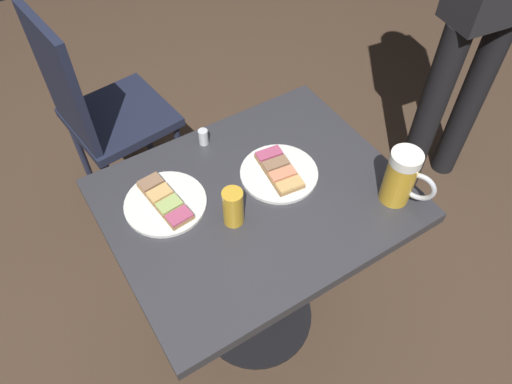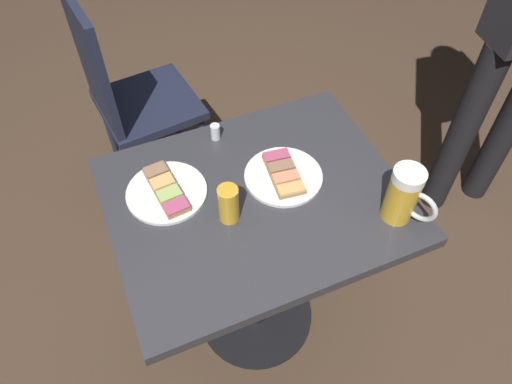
{
  "view_description": "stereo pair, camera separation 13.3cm",
  "coord_description": "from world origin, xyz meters",
  "px_view_note": "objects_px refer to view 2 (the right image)",
  "views": [
    {
      "loc": [
        0.45,
        0.72,
        1.8
      ],
      "look_at": [
        0.0,
        0.0,
        0.77
      ],
      "focal_mm": 34.01,
      "sensor_mm": 36.0,
      "label": 1
    },
    {
      "loc": [
        0.33,
        0.78,
        1.8
      ],
      "look_at": [
        0.0,
        0.0,
        0.77
      ],
      "focal_mm": 34.01,
      "sensor_mm": 36.0,
      "label": 2
    }
  ],
  "objects_px": {
    "cafe_chair": "(128,95)",
    "beer_mug": "(404,196)",
    "beer_glass_small": "(229,204)",
    "plate_far": "(167,191)",
    "salt_shaker": "(215,132)",
    "plate_near": "(283,175)"
  },
  "relations": [
    {
      "from": "salt_shaker",
      "to": "beer_glass_small",
      "type": "bearing_deg",
      "value": 76.64
    },
    {
      "from": "plate_far",
      "to": "cafe_chair",
      "type": "bearing_deg",
      "value": -91.74
    },
    {
      "from": "plate_far",
      "to": "salt_shaker",
      "type": "height_order",
      "value": "salt_shaker"
    },
    {
      "from": "plate_far",
      "to": "cafe_chair",
      "type": "distance_m",
      "value": 0.73
    },
    {
      "from": "plate_far",
      "to": "beer_glass_small",
      "type": "height_order",
      "value": "beer_glass_small"
    },
    {
      "from": "beer_glass_small",
      "to": "cafe_chair",
      "type": "relative_size",
      "value": 0.12
    },
    {
      "from": "cafe_chair",
      "to": "plate_far",
      "type": "bearing_deg",
      "value": -8.34
    },
    {
      "from": "plate_far",
      "to": "beer_glass_small",
      "type": "bearing_deg",
      "value": 131.92
    },
    {
      "from": "plate_far",
      "to": "beer_mug",
      "type": "relative_size",
      "value": 1.33
    },
    {
      "from": "plate_near",
      "to": "salt_shaker",
      "type": "height_order",
      "value": "salt_shaker"
    },
    {
      "from": "plate_near",
      "to": "beer_mug",
      "type": "relative_size",
      "value": 1.32
    },
    {
      "from": "plate_near",
      "to": "cafe_chair",
      "type": "xyz_separation_m",
      "value": [
        0.3,
        -0.78,
        -0.2
      ]
    },
    {
      "from": "salt_shaker",
      "to": "cafe_chair",
      "type": "relative_size",
      "value": 0.05
    },
    {
      "from": "plate_far",
      "to": "beer_glass_small",
      "type": "relative_size",
      "value": 1.99
    },
    {
      "from": "salt_shaker",
      "to": "cafe_chair",
      "type": "bearing_deg",
      "value": -71.77
    },
    {
      "from": "beer_mug",
      "to": "plate_near",
      "type": "bearing_deg",
      "value": -47.55
    },
    {
      "from": "beer_glass_small",
      "to": "cafe_chair",
      "type": "height_order",
      "value": "cafe_chair"
    },
    {
      "from": "beer_mug",
      "to": "beer_glass_small",
      "type": "distance_m",
      "value": 0.45
    },
    {
      "from": "plate_near",
      "to": "plate_far",
      "type": "bearing_deg",
      "value": -12.9
    },
    {
      "from": "beer_mug",
      "to": "salt_shaker",
      "type": "bearing_deg",
      "value": -53.8
    },
    {
      "from": "plate_near",
      "to": "beer_glass_small",
      "type": "bearing_deg",
      "value": 20.26
    },
    {
      "from": "cafe_chair",
      "to": "beer_mug",
      "type": "bearing_deg",
      "value": 20.67
    }
  ]
}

